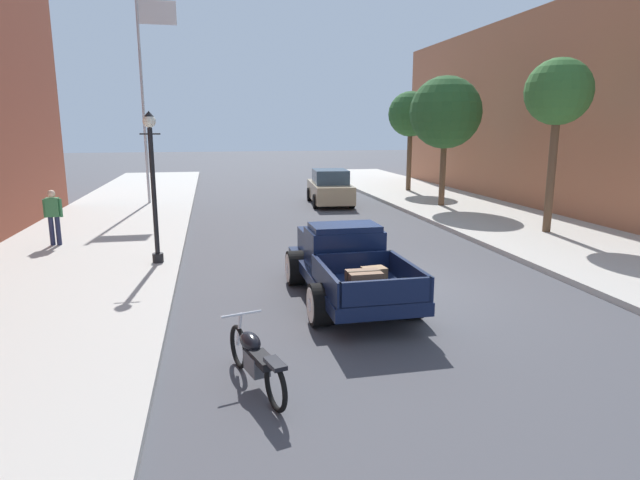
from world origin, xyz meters
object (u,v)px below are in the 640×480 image
object	(u,v)px
pedestrian_sidewalk_left	(53,214)
flagpole	(147,77)
hotrod_truck_navy	(345,262)
street_lamp_near	(153,176)
street_tree_second	(445,113)
motorcycle_parked	(255,358)
car_background_tan	(330,188)
street_tree_nearest	(558,94)
street_tree_third	(411,115)

from	to	relation	value
pedestrian_sidewalk_left	flagpole	xyz separation A→B (m)	(1.98, 8.98, 4.68)
hotrod_truck_navy	street_lamp_near	distance (m)	5.57
hotrod_truck_navy	street_lamp_near	bearing A→B (deg)	141.94
street_lamp_near	flagpole	xyz separation A→B (m)	(-1.19, 11.74, 3.39)
street_tree_second	hotrod_truck_navy	bearing A→B (deg)	-122.53
street_tree_second	motorcycle_parked	bearing A→B (deg)	-122.03
motorcycle_parked	pedestrian_sidewalk_left	bearing A→B (deg)	117.48
car_background_tan	street_tree_second	size ratio (longest dim) A/B	0.78
hotrod_truck_navy	street_tree_second	distance (m)	14.11
street_tree_nearest	street_tree_third	xyz separation A→B (m)	(-0.29, 12.30, -0.40)
street_lamp_near	flagpole	bearing A→B (deg)	95.80
street_lamp_near	street_tree_second	world-z (taller)	street_tree_second
motorcycle_parked	hotrod_truck_navy	bearing A→B (deg)	59.52
car_background_tan	hotrod_truck_navy	bearing A→B (deg)	-101.17
hotrod_truck_navy	street_tree_nearest	distance (m)	10.41
car_background_tan	street_tree_second	bearing A→B (deg)	-26.18
motorcycle_parked	street_tree_third	world-z (taller)	street_tree_third
street_tree_nearest	street_tree_second	distance (m)	6.60
hotrod_truck_navy	flagpole	bearing A→B (deg)	109.72
hotrod_truck_navy	motorcycle_parked	world-z (taller)	hotrod_truck_navy
pedestrian_sidewalk_left	street_lamp_near	world-z (taller)	street_lamp_near
pedestrian_sidewalk_left	car_background_tan	bearing A→B (deg)	37.56
flagpole	street_tree_nearest	bearing A→B (deg)	-36.28
motorcycle_parked	car_background_tan	xyz separation A→B (m)	(4.97, 17.62, 0.33)
car_background_tan	street_lamp_near	xyz separation A→B (m)	(-6.92, -10.53, 1.62)
street_lamp_near	street_tree_second	distance (m)	14.32
car_background_tan	pedestrian_sidewalk_left	size ratio (longest dim) A/B	2.68
motorcycle_parked	flagpole	bearing A→B (deg)	99.48
motorcycle_parked	pedestrian_sidewalk_left	distance (m)	11.13
hotrod_truck_navy	car_background_tan	xyz separation A→B (m)	(2.73, 13.82, 0.01)
street_tree_nearest	street_lamp_near	bearing A→B (deg)	-172.07
flagpole	motorcycle_parked	bearing A→B (deg)	-80.52
motorcycle_parked	street_tree_nearest	world-z (taller)	street_tree_nearest
car_background_tan	street_tree_second	world-z (taller)	street_tree_second
hotrod_truck_navy	pedestrian_sidewalk_left	size ratio (longest dim) A/B	3.01
car_background_tan	flagpole	size ratio (longest dim) A/B	0.48
car_background_tan	street_lamp_near	world-z (taller)	street_lamp_near
car_background_tan	flagpole	world-z (taller)	flagpole
pedestrian_sidewalk_left	street_lamp_near	bearing A→B (deg)	-41.07
motorcycle_parked	street_tree_third	bearing A→B (deg)	64.22
car_background_tan	street_lamp_near	size ratio (longest dim) A/B	1.15
flagpole	street_tree_nearest	distance (m)	16.96
pedestrian_sidewalk_left	motorcycle_parked	bearing A→B (deg)	-62.52
hotrod_truck_navy	street_tree_second	xyz separation A→B (m)	(7.36, 11.54, 3.45)
hotrod_truck_navy	street_tree_third	xyz separation A→B (m)	(7.96, 17.31, 3.49)
hotrod_truck_navy	street_tree_second	world-z (taller)	street_tree_second
motorcycle_parked	street_lamp_near	distance (m)	7.61
motorcycle_parked	flagpole	xyz separation A→B (m)	(-3.14, 18.83, 5.33)
street_tree_second	car_background_tan	bearing A→B (deg)	153.82
hotrod_truck_navy	flagpole	xyz separation A→B (m)	(-5.39, 15.03, 5.02)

